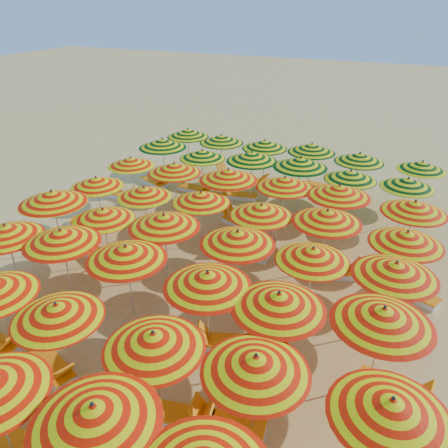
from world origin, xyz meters
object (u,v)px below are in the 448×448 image
Objects in this scene: umbrella_46 at (359,158)px; lounger_27 at (342,197)px; umbrella_9 at (154,341)px; umbrella_19 at (103,214)px; umbrella_14 at (126,253)px; umbrella_35 at (415,207)px; umbrella_24 at (97,182)px; lounger_14 at (288,304)px; umbrella_21 at (238,238)px; umbrella_17 at (383,316)px; umbrella_27 at (261,210)px; umbrella_40 at (351,175)px; umbrella_15 at (208,280)px; umbrella_42 at (188,133)px; lounger_8 at (227,343)px; lounger_16 at (245,253)px; lounger_4 at (53,367)px; lounger_9 at (255,360)px; lounger_17 at (337,273)px; umbrella_3 at (94,415)px; umbrella_22 at (313,255)px; umbrella_28 at (327,216)px; lounger_23 at (239,195)px; lounger_18 at (411,293)px; umbrella_31 at (174,168)px; umbrella_37 at (202,154)px; umbrella_20 at (164,221)px; umbrella_30 at (131,162)px; umbrella_11 at (391,408)px; umbrella_13 at (61,237)px; umbrella_18 at (52,197)px; umbrella_36 at (162,143)px; lounger_25 at (253,180)px; umbrella_26 at (201,198)px; umbrella_12 at (6,231)px; umbrella_34 at (339,191)px; beachgoer_a at (272,232)px; lounger_24 at (230,176)px; umbrella_47 at (422,166)px; umbrella_32 at (228,175)px; umbrella_38 at (252,156)px; umbrella_25 at (144,192)px; umbrella_43 at (221,139)px; lounger_19 at (126,196)px; umbrella_33 at (285,183)px; lounger_6 at (226,425)px; umbrella_45 at (312,148)px; umbrella_39 at (300,163)px; umbrella_44 at (265,144)px; lounger_22 at (195,189)px.

umbrella_46 reaches higher than lounger_27.
umbrella_19 is (-5.10, 4.76, -0.10)m from umbrella_9.
umbrella_35 is (7.49, 6.90, -0.06)m from umbrella_14.
umbrella_24 is 1.27× the size of lounger_14.
umbrella_17 is at bearing -24.85° from umbrella_21.
umbrella_27 is 0.98× the size of umbrella_40.
umbrella_15 is 14.20m from umbrella_42.
lounger_8 is 1.04× the size of lounger_16.
lounger_4 is 1.00× the size of lounger_27.
lounger_17 is (1.18, 5.10, 0.00)m from lounger_9.
umbrella_3 reaches higher than umbrella_22.
lounger_23 is (-5.16, 4.75, -2.09)m from umbrella_28.
umbrella_31 is at bearing 12.11° from lounger_18.
umbrella_24 is 0.93× the size of umbrella_37.
umbrella_30 is at bearing 134.17° from umbrella_20.
umbrella_11 is 9.24m from lounger_16.
umbrella_13 reaches higher than umbrella_14.
umbrella_18 is 7.68m from umbrella_37.
lounger_25 is (4.18, 2.11, -2.10)m from umbrella_36.
umbrella_20 is 1.09× the size of umbrella_22.
lounger_17 is at bearing -0.25° from umbrella_26.
umbrella_37 is at bearing -66.99° from lounger_14.
umbrella_12 reaches higher than lounger_14.
umbrella_17 reaches higher than lounger_4.
umbrella_28 is 2.17m from lounger_17.
lounger_17 is at bearing -36.59° from umbrella_42.
umbrella_34 is 2.13× the size of beachgoer_a.
lounger_24 is (-4.43, 14.42, -2.01)m from umbrella_9.
umbrella_47 is at bearing 7.65° from umbrella_46.
lounger_8 is at bearing -15.15° from umbrella_18.
umbrella_35 is 2.05× the size of beachgoer_a.
umbrella_38 is at bearing 90.23° from umbrella_32.
umbrella_46 is (7.14, 7.26, 0.15)m from umbrella_25.
lounger_19 is at bearing -123.83° from umbrella_43.
umbrella_17 is (7.15, 0.08, 0.03)m from umbrella_14.
umbrella_33 is at bearing 44.97° from umbrella_26.
umbrella_36 reaches higher than lounger_16.
lounger_6 is 13.73m from lounger_19.
umbrella_37 is at bearing -179.09° from umbrella_40.
umbrella_17 is (-0.43, 2.52, 0.09)m from umbrella_11.
umbrella_45 is (7.05, 2.47, -0.05)m from umbrella_36.
beachgoer_a is at bearing 83.51° from umbrella_27.
umbrella_22 is at bearing 141.53° from lounger_16.
umbrella_25 is at bearing -177.09° from umbrella_28.
umbrella_15 is at bearing -4.95° from umbrella_14.
umbrella_39 reaches higher than beachgoer_a.
umbrella_44 reaches higher than lounger_22.
umbrella_42 reaches higher than lounger_17.
beachgoer_a reaches higher than lounger_18.
umbrella_13 is at bearing -77.24° from umbrella_36.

